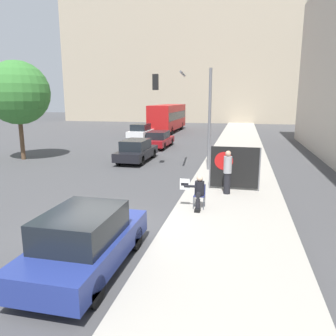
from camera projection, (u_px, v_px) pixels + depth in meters
ground_plane at (105, 232)px, 10.13m from camera, size 160.00×160.00×0.00m
sidewalk_curb at (237, 155)px, 23.61m from camera, size 4.06×90.00×0.14m
building_backdrop_far at (213, 9)px, 56.59m from camera, size 52.00×12.00×38.35m
seated_protester at (199, 191)px, 11.79m from camera, size 0.91×0.77×1.21m
jogger_on_sidewalk at (227, 172)px, 13.56m from camera, size 0.34×0.34×1.83m
pedestrian_behind at (240, 165)px, 15.48m from camera, size 0.34×0.34×1.67m
protest_banner at (234, 167)px, 14.14m from camera, size 2.17×0.06×1.89m
traffic_light_pole at (189, 102)px, 17.80m from camera, size 3.20×2.97×5.51m
parked_car_curbside at (85, 241)px, 7.76m from camera, size 1.80×4.15×1.53m
car_on_road_nearest at (136, 151)px, 21.41m from camera, size 1.72×4.43×1.45m
car_on_road_midblock at (159, 139)px, 27.48m from camera, size 1.74×4.59×1.38m
car_on_road_distant at (141, 131)px, 33.84m from camera, size 1.79×4.52×1.50m
city_bus_on_road at (168, 116)px, 40.07m from camera, size 2.49×10.57×3.29m
street_tree_near_curb at (18, 93)px, 21.37m from camera, size 4.13×4.13×6.49m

